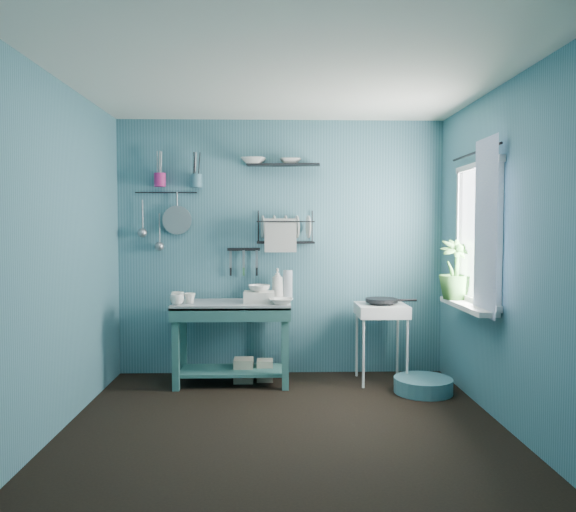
{
  "coord_description": "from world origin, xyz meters",
  "views": [
    {
      "loc": [
        -0.09,
        -4.04,
        1.46
      ],
      "look_at": [
        0.05,
        0.85,
        1.2
      ],
      "focal_mm": 35.0,
      "sensor_mm": 36.0,
      "label": 1
    }
  ],
  "objects_px": {
    "hotplate_stand": "(381,343)",
    "frying_pan": "(381,300)",
    "storage_tin_large": "(244,370)",
    "storage_tin_small": "(265,370)",
    "utensil_cup_magenta": "(160,180)",
    "mug_mid": "(190,298)",
    "utensil_cup_teal": "(196,181)",
    "dish_rack": "(286,227)",
    "work_counter": "(232,343)",
    "wash_tub": "(259,297)",
    "floor_basin": "(423,385)",
    "water_bottle": "(288,284)",
    "colander": "(177,220)",
    "potted_plant": "(455,270)",
    "soap_bottle": "(277,284)",
    "mug_right": "(178,297)",
    "mug_left": "(177,299)"
  },
  "relations": [
    {
      "from": "soap_bottle",
      "to": "floor_basin",
      "type": "relative_size",
      "value": 0.59
    },
    {
      "from": "mug_mid",
      "to": "utensil_cup_magenta",
      "type": "xyz_separation_m",
      "value": [
        -0.33,
        0.36,
        1.1
      ]
    },
    {
      "from": "mug_left",
      "to": "soap_bottle",
      "type": "xyz_separation_m",
      "value": [
        0.9,
        0.36,
        0.1
      ]
    },
    {
      "from": "mug_mid",
      "to": "utensil_cup_teal",
      "type": "relative_size",
      "value": 0.77
    },
    {
      "from": "work_counter",
      "to": "dish_rack",
      "type": "distance_m",
      "value": 1.21
    },
    {
      "from": "utensil_cup_teal",
      "to": "water_bottle",
      "type": "bearing_deg",
      "value": -5.39
    },
    {
      "from": "water_bottle",
      "to": "potted_plant",
      "type": "height_order",
      "value": "potted_plant"
    },
    {
      "from": "soap_bottle",
      "to": "dish_rack",
      "type": "relative_size",
      "value": 0.54
    },
    {
      "from": "water_bottle",
      "to": "potted_plant",
      "type": "relative_size",
      "value": 0.54
    },
    {
      "from": "mug_mid",
      "to": "floor_basin",
      "type": "distance_m",
      "value": 2.22
    },
    {
      "from": "colander",
      "to": "floor_basin",
      "type": "distance_m",
      "value": 2.76
    },
    {
      "from": "colander",
      "to": "mug_left",
      "type": "bearing_deg",
      "value": -81.31
    },
    {
      "from": "soap_bottle",
      "to": "colander",
      "type": "bearing_deg",
      "value": 172.23
    },
    {
      "from": "wash_tub",
      "to": "potted_plant",
      "type": "relative_size",
      "value": 0.54
    },
    {
      "from": "utensil_cup_magenta",
      "to": "storage_tin_large",
      "type": "height_order",
      "value": "utensil_cup_magenta"
    },
    {
      "from": "water_bottle",
      "to": "dish_rack",
      "type": "xyz_separation_m",
      "value": [
        -0.02,
        0.03,
        0.55
      ]
    },
    {
      "from": "work_counter",
      "to": "colander",
      "type": "distance_m",
      "value": 1.31
    },
    {
      "from": "hotplate_stand",
      "to": "utensil_cup_teal",
      "type": "height_order",
      "value": "utensil_cup_teal"
    },
    {
      "from": "utensil_cup_magenta",
      "to": "utensil_cup_teal",
      "type": "height_order",
      "value": "utensil_cup_magenta"
    },
    {
      "from": "colander",
      "to": "storage_tin_small",
      "type": "distance_m",
      "value": 1.68
    },
    {
      "from": "wash_tub",
      "to": "storage_tin_small",
      "type": "height_order",
      "value": "wash_tub"
    },
    {
      "from": "frying_pan",
      "to": "dish_rack",
      "type": "relative_size",
      "value": 0.55
    },
    {
      "from": "utensil_cup_teal",
      "to": "storage_tin_small",
      "type": "xyz_separation_m",
      "value": [
        0.66,
        -0.22,
        -1.8
      ]
    },
    {
      "from": "hotplate_stand",
      "to": "frying_pan",
      "type": "height_order",
      "value": "frying_pan"
    },
    {
      "from": "wash_tub",
      "to": "water_bottle",
      "type": "height_order",
      "value": "water_bottle"
    },
    {
      "from": "hotplate_stand",
      "to": "wash_tub",
      "type": "bearing_deg",
      "value": 171.15
    },
    {
      "from": "utensil_cup_teal",
      "to": "potted_plant",
      "type": "distance_m",
      "value": 2.54
    },
    {
      "from": "utensil_cup_magenta",
      "to": "storage_tin_large",
      "type": "distance_m",
      "value": 1.99
    },
    {
      "from": "storage_tin_large",
      "to": "storage_tin_small",
      "type": "xyz_separation_m",
      "value": [
        0.2,
        0.03,
        -0.01
      ]
    },
    {
      "from": "wash_tub",
      "to": "utensil_cup_magenta",
      "type": "distance_m",
      "value": 1.49
    },
    {
      "from": "mug_mid",
      "to": "mug_right",
      "type": "distance_m",
      "value": 0.13
    },
    {
      "from": "colander",
      "to": "potted_plant",
      "type": "xyz_separation_m",
      "value": [
        2.51,
        -0.71,
        -0.43
      ]
    },
    {
      "from": "dish_rack",
      "to": "work_counter",
      "type": "bearing_deg",
      "value": -163.07
    },
    {
      "from": "hotplate_stand",
      "to": "potted_plant",
      "type": "xyz_separation_m",
      "value": [
        0.56,
        -0.4,
        0.72
      ]
    },
    {
      "from": "mug_left",
      "to": "mug_right",
      "type": "xyz_separation_m",
      "value": [
        -0.02,
        0.16,
        0.0
      ]
    },
    {
      "from": "wash_tub",
      "to": "storage_tin_large",
      "type": "relative_size",
      "value": 1.27
    },
    {
      "from": "mug_mid",
      "to": "water_bottle",
      "type": "distance_m",
      "value": 0.95
    },
    {
      "from": "mug_left",
      "to": "hotplate_stand",
      "type": "xyz_separation_m",
      "value": [
        1.87,
        0.18,
        -0.44
      ]
    },
    {
      "from": "storage_tin_small",
      "to": "utensil_cup_teal",
      "type": "bearing_deg",
      "value": 161.35
    },
    {
      "from": "floor_basin",
      "to": "wash_tub",
      "type": "bearing_deg",
      "value": 167.5
    },
    {
      "from": "mug_mid",
      "to": "potted_plant",
      "type": "height_order",
      "value": "potted_plant"
    },
    {
      "from": "utensil_cup_magenta",
      "to": "colander",
      "type": "distance_m",
      "value": 0.42
    },
    {
      "from": "frying_pan",
      "to": "colander",
      "type": "xyz_separation_m",
      "value": [
        -1.95,
        0.31,
        0.75
      ]
    },
    {
      "from": "water_bottle",
      "to": "hotplate_stand",
      "type": "height_order",
      "value": "water_bottle"
    },
    {
      "from": "utensil_cup_teal",
      "to": "colander",
      "type": "xyz_separation_m",
      "value": [
        -0.19,
        0.03,
        -0.38
      ]
    },
    {
      "from": "wash_tub",
      "to": "soap_bottle",
      "type": "distance_m",
      "value": 0.3
    },
    {
      "from": "soap_bottle",
      "to": "water_bottle",
      "type": "relative_size",
      "value": 1.07
    },
    {
      "from": "utensil_cup_magenta",
      "to": "colander",
      "type": "bearing_deg",
      "value": 10.92
    },
    {
      "from": "work_counter",
      "to": "utensil_cup_teal",
      "type": "relative_size",
      "value": 8.25
    },
    {
      "from": "soap_bottle",
      "to": "potted_plant",
      "type": "distance_m",
      "value": 1.65
    }
  ]
}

